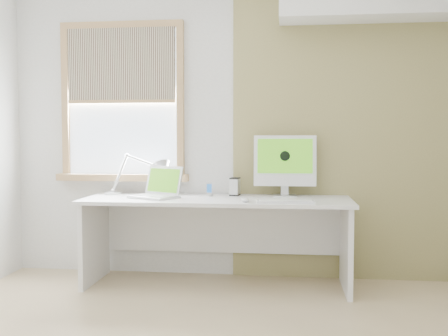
# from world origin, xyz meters

# --- Properties ---
(room) EXTENTS (4.04, 3.54, 2.64)m
(room) POSITION_xyz_m (0.00, 0.00, 1.30)
(room) COLOR tan
(room) RESTS_ON ground
(accent_wall) EXTENTS (2.00, 0.02, 2.60)m
(accent_wall) POSITION_xyz_m (1.00, 1.74, 1.30)
(accent_wall) COLOR #8C834F
(accent_wall) RESTS_ON room
(window) EXTENTS (1.20, 0.14, 1.42)m
(window) POSITION_xyz_m (-1.00, 1.71, 1.54)
(window) COLOR #A88050
(window) RESTS_ON room
(desk) EXTENTS (2.20, 0.70, 0.73)m
(desk) POSITION_xyz_m (-0.10, 1.44, 0.53)
(desk) COLOR white
(desk) RESTS_ON room
(desk_lamp) EXTENTS (0.65, 0.29, 0.36)m
(desk_lamp) POSITION_xyz_m (-0.70, 1.63, 0.92)
(desk_lamp) COLOR silver
(desk_lamp) RESTS_ON desk
(laptop) EXTENTS (0.46, 0.43, 0.26)m
(laptop) POSITION_xyz_m (-0.59, 1.38, 0.79)
(laptop) COLOR silver
(laptop) RESTS_ON desk
(phone_dock) EXTENTS (0.07, 0.07, 0.12)m
(phone_dock) POSITION_xyz_m (-0.18, 1.53, 0.76)
(phone_dock) COLOR silver
(phone_dock) RESTS_ON desk
(external_drive) EXTENTS (0.09, 0.13, 0.15)m
(external_drive) POSITION_xyz_m (0.03, 1.61, 0.81)
(external_drive) COLOR silver
(external_drive) RESTS_ON desk
(imac) EXTENTS (0.53, 0.18, 0.52)m
(imac) POSITION_xyz_m (0.45, 1.61, 1.02)
(imac) COLOR silver
(imac) RESTS_ON desk
(keyboard) EXTENTS (0.45, 0.16, 0.02)m
(keyboard) POSITION_xyz_m (0.46, 1.15, 0.74)
(keyboard) COLOR white
(keyboard) RESTS_ON desk
(mouse) EXTENTS (0.07, 0.11, 0.03)m
(mouse) POSITION_xyz_m (0.15, 1.16, 0.75)
(mouse) COLOR white
(mouse) RESTS_ON desk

